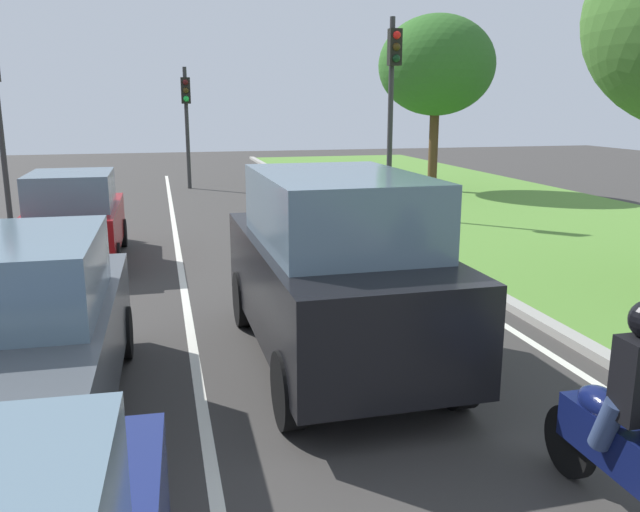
{
  "coord_description": "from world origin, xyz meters",
  "views": [
    {
      "loc": [
        -1.0,
        1.28,
        3.04
      ],
      "look_at": [
        0.88,
        8.89,
        1.2
      ],
      "focal_mm": 36.55,
      "sensor_mm": 36.0,
      "label": 1
    }
  ],
  "objects_px": {
    "car_sedan_left_lane": "(19,332)",
    "traffic_light_far_median": "(186,109)",
    "car_hatchback_far": "(75,218)",
    "traffic_light_near_right": "(393,86)",
    "car_suv_ahead": "(335,267)",
    "motorcycle": "(638,460)",
    "tree_roadside_far": "(436,66)"
  },
  "relations": [
    {
      "from": "car_hatchback_far",
      "to": "car_suv_ahead",
      "type": "bearing_deg",
      "value": -59.24
    },
    {
      "from": "car_sedan_left_lane",
      "to": "tree_roadside_far",
      "type": "distance_m",
      "value": 18.66
    },
    {
      "from": "car_suv_ahead",
      "to": "tree_roadside_far",
      "type": "distance_m",
      "value": 16.25
    },
    {
      "from": "car_suv_ahead",
      "to": "motorcycle",
      "type": "xyz_separation_m",
      "value": [
        1.26,
        -3.63,
        -0.6
      ]
    },
    {
      "from": "motorcycle",
      "to": "tree_roadside_far",
      "type": "xyz_separation_m",
      "value": [
        6.12,
        17.77,
        3.71
      ]
    },
    {
      "from": "car_hatchback_far",
      "to": "traffic_light_far_median",
      "type": "relative_size",
      "value": 0.86
    },
    {
      "from": "traffic_light_near_right",
      "to": "tree_roadside_far",
      "type": "height_order",
      "value": "tree_roadside_far"
    },
    {
      "from": "traffic_light_near_right",
      "to": "car_suv_ahead",
      "type": "bearing_deg",
      "value": -113.58
    },
    {
      "from": "car_suv_ahead",
      "to": "traffic_light_far_median",
      "type": "xyz_separation_m",
      "value": [
        -0.88,
        16.98,
        1.68
      ]
    },
    {
      "from": "car_sedan_left_lane",
      "to": "car_hatchback_far",
      "type": "bearing_deg",
      "value": 92.97
    },
    {
      "from": "car_sedan_left_lane",
      "to": "tree_roadside_far",
      "type": "xyz_separation_m",
      "value": [
        10.69,
        14.92,
        3.36
      ]
    },
    {
      "from": "motorcycle",
      "to": "car_hatchback_far",
      "type": "bearing_deg",
      "value": 116.88
    },
    {
      "from": "motorcycle",
      "to": "traffic_light_near_right",
      "type": "distance_m",
      "value": 13.47
    },
    {
      "from": "car_suv_ahead",
      "to": "car_hatchback_far",
      "type": "bearing_deg",
      "value": 120.02
    },
    {
      "from": "car_hatchback_far",
      "to": "motorcycle",
      "type": "height_order",
      "value": "car_hatchback_far"
    },
    {
      "from": "car_sedan_left_lane",
      "to": "traffic_light_far_median",
      "type": "xyz_separation_m",
      "value": [
        2.44,
        17.75,
        1.92
      ]
    },
    {
      "from": "motorcycle",
      "to": "traffic_light_far_median",
      "type": "xyz_separation_m",
      "value": [
        -2.13,
        20.61,
        2.27
      ]
    },
    {
      "from": "car_hatchback_far",
      "to": "motorcycle",
      "type": "distance_m",
      "value": 10.78
    },
    {
      "from": "car_sedan_left_lane",
      "to": "traffic_light_far_median",
      "type": "distance_m",
      "value": 18.02
    },
    {
      "from": "motorcycle",
      "to": "car_suv_ahead",
      "type": "bearing_deg",
      "value": 109.36
    },
    {
      "from": "motorcycle",
      "to": "traffic_light_near_right",
      "type": "xyz_separation_m",
      "value": [
        2.77,
        12.86,
        2.9
      ]
    },
    {
      "from": "car_sedan_left_lane",
      "to": "car_hatchback_far",
      "type": "height_order",
      "value": "car_sedan_left_lane"
    },
    {
      "from": "car_sedan_left_lane",
      "to": "traffic_light_far_median",
      "type": "bearing_deg",
      "value": 83.03
    },
    {
      "from": "car_sedan_left_lane",
      "to": "motorcycle",
      "type": "relative_size",
      "value": 2.28
    },
    {
      "from": "car_hatchback_far",
      "to": "motorcycle",
      "type": "xyz_separation_m",
      "value": [
        4.82,
        -9.64,
        -0.31
      ]
    },
    {
      "from": "car_suv_ahead",
      "to": "motorcycle",
      "type": "distance_m",
      "value": 3.89
    },
    {
      "from": "car_suv_ahead",
      "to": "traffic_light_near_right",
      "type": "height_order",
      "value": "traffic_light_near_right"
    },
    {
      "from": "traffic_light_far_median",
      "to": "car_hatchback_far",
      "type": "bearing_deg",
      "value": -103.77
    },
    {
      "from": "traffic_light_far_median",
      "to": "tree_roadside_far",
      "type": "distance_m",
      "value": 8.84
    },
    {
      "from": "tree_roadside_far",
      "to": "traffic_light_far_median",
      "type": "bearing_deg",
      "value": 161.03
    },
    {
      "from": "traffic_light_near_right",
      "to": "tree_roadside_far",
      "type": "distance_m",
      "value": 6.0
    },
    {
      "from": "car_hatchback_far",
      "to": "traffic_light_near_right",
      "type": "xyz_separation_m",
      "value": [
        7.59,
        3.22,
        2.59
      ]
    }
  ]
}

